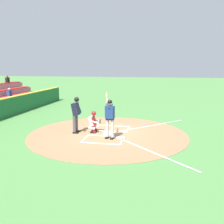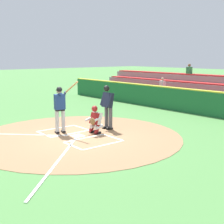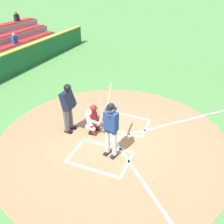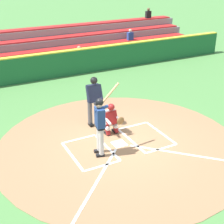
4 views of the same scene
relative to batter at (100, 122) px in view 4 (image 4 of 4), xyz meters
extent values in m
plane|color=#4C8442|center=(-0.81, -0.27, -1.10)|extent=(120.00, 120.00, 0.00)
cylinder|color=#99704C|center=(-0.81, -0.27, -1.09)|extent=(8.00, 8.00, 0.01)
cube|color=white|center=(-0.81, -0.27, -1.08)|extent=(0.44, 0.44, 0.01)
cube|color=white|center=(-1.86, -1.17, -1.08)|extent=(1.20, 0.08, 0.01)
cube|color=white|center=(-1.86, 0.63, -1.08)|extent=(1.20, 0.08, 0.01)
cube|color=white|center=(-1.26, -0.27, -1.08)|extent=(0.08, 1.80, 0.01)
cube|color=white|center=(-2.46, -0.27, -1.08)|extent=(0.08, 1.80, 0.01)
cube|color=white|center=(0.24, -1.17, -1.08)|extent=(1.20, 0.08, 0.01)
cube|color=white|center=(0.24, 0.63, -1.08)|extent=(1.20, 0.08, 0.01)
cube|color=white|center=(-0.36, -0.27, -1.08)|extent=(0.08, 1.80, 0.01)
cube|color=white|center=(0.84, -0.27, -1.08)|extent=(0.08, 1.80, 0.01)
cube|color=white|center=(1.29, 1.83, -1.08)|extent=(3.73, 3.73, 0.01)
cube|color=white|center=(-2.91, 1.83, -1.08)|extent=(3.73, 3.73, 0.01)
cylinder|color=#BCBCBC|center=(0.03, 0.14, -0.60)|extent=(0.15, 0.15, 0.84)
cube|color=black|center=(0.07, 0.13, -1.05)|extent=(0.28, 0.17, 0.09)
cylinder|color=#BCBCBC|center=(-0.01, -0.12, -0.60)|extent=(0.15, 0.15, 0.84)
cube|color=black|center=(0.03, -0.13, -1.05)|extent=(0.28, 0.17, 0.09)
cube|color=black|center=(0.01, 0.01, -0.13)|extent=(0.28, 0.37, 0.10)
cube|color=navy|center=(0.01, 0.01, 0.18)|extent=(0.31, 0.44, 0.60)
sphere|color=tan|center=(0.03, 0.01, 0.59)|extent=(0.21, 0.21, 0.21)
sphere|color=black|center=(0.01, 0.01, 0.66)|extent=(0.23, 0.23, 0.23)
cube|color=black|center=(0.12, -0.01, 0.63)|extent=(0.14, 0.19, 0.02)
cylinder|color=navy|center=(-0.04, 0.03, 0.46)|extent=(0.44, 0.17, 0.21)
cylinder|color=navy|center=(-0.07, -0.17, 0.46)|extent=(0.28, 0.14, 0.29)
cylinder|color=#AD7F4C|center=(-0.45, -0.24, 0.76)|extent=(0.72, 0.24, 0.53)
cylinder|color=#AD7F4C|center=(-0.12, -0.15, 0.52)|extent=(0.09, 0.10, 0.08)
cube|color=black|center=(-1.06, -1.05, -1.05)|extent=(0.13, 0.27, 0.09)
cube|color=maroon|center=(-1.06, -1.01, -0.90)|extent=(0.13, 0.25, 0.37)
cylinder|color=silver|center=(-1.06, -1.11, -0.82)|extent=(0.17, 0.37, 0.21)
cube|color=black|center=(-0.74, -1.03, -1.05)|extent=(0.13, 0.27, 0.09)
cube|color=maroon|center=(-0.74, -0.99, -0.90)|extent=(0.13, 0.25, 0.37)
cylinder|color=silver|center=(-0.74, -1.09, -0.82)|extent=(0.17, 0.37, 0.21)
cube|color=silver|center=(-0.90, -1.11, -0.48)|extent=(0.42, 0.38, 0.52)
cube|color=maroon|center=(-0.90, -1.00, -0.48)|extent=(0.43, 0.24, 0.46)
sphere|color=tan|center=(-0.90, -1.04, -0.11)|extent=(0.21, 0.21, 0.21)
sphere|color=maroon|center=(-0.90, -1.02, -0.09)|extent=(0.24, 0.24, 0.24)
cylinder|color=silver|center=(-1.10, -0.95, -0.50)|extent=(0.11, 0.45, 0.20)
cylinder|color=silver|center=(-0.70, -0.93, -0.50)|extent=(0.11, 0.45, 0.20)
ellipsoid|color=brown|center=(-1.11, -0.75, -0.53)|extent=(0.28, 0.11, 0.28)
cylinder|color=#4C4C51|center=(-0.80, -1.93, -0.59)|extent=(0.16, 0.16, 0.86)
cube|color=black|center=(-0.79, -1.88, -1.05)|extent=(0.14, 0.28, 0.09)
cylinder|color=#4C4C51|center=(-0.52, -1.93, -0.59)|extent=(0.16, 0.16, 0.86)
cube|color=black|center=(-0.51, -1.88, -1.05)|extent=(0.14, 0.28, 0.09)
cube|color=#191E33|center=(-0.65, -1.89, 0.15)|extent=(0.45, 0.38, 0.66)
sphere|color=#9E7051|center=(-0.65, -1.85, 0.62)|extent=(0.22, 0.22, 0.22)
sphere|color=black|center=(-0.65, -1.83, 0.64)|extent=(0.25, 0.25, 0.25)
cylinder|color=#191E33|center=(-0.89, -1.80, 0.18)|extent=(0.11, 0.29, 0.56)
cylinder|color=#191E33|center=(-0.41, -1.82, 0.18)|extent=(0.11, 0.29, 0.56)
sphere|color=white|center=(-0.59, -1.91, -1.06)|extent=(0.07, 0.07, 0.07)
cube|color=#1E6033|center=(-0.81, -7.77, -0.47)|extent=(22.00, 0.36, 1.25)
cube|color=yellow|center=(-0.81, -7.77, 0.18)|extent=(22.00, 0.32, 0.06)
cube|color=gray|center=(-0.81, -8.79, -0.87)|extent=(20.00, 0.85, 0.45)
cube|color=red|center=(-0.81, -8.79, -0.61)|extent=(19.60, 0.72, 0.08)
cube|color=gray|center=(-0.81, -9.64, -0.65)|extent=(20.00, 0.85, 0.90)
cube|color=red|center=(-0.81, -9.64, -0.16)|extent=(19.60, 0.72, 0.08)
cube|color=gray|center=(-0.81, -10.49, -0.42)|extent=(20.00, 0.85, 1.35)
cube|color=red|center=(-0.81, -10.49, 0.29)|extent=(19.60, 0.72, 0.08)
cube|color=gray|center=(-0.81, -11.34, -0.20)|extent=(20.00, 0.85, 1.80)
cube|color=red|center=(-0.81, -11.34, 0.74)|extent=(19.60, 0.72, 0.08)
cube|color=black|center=(-9.03, -11.29, 1.01)|extent=(0.36, 0.22, 0.46)
sphere|color=brown|center=(-9.03, -11.29, 1.35)|extent=(0.20, 0.20, 0.20)
cube|color=#284C9E|center=(-6.65, -9.59, 0.11)|extent=(0.36, 0.22, 0.46)
sphere|color=beige|center=(-6.65, -9.59, 0.45)|extent=(0.20, 0.20, 0.20)
cube|color=#284C9E|center=(-2.91, -8.74, -0.34)|extent=(0.36, 0.22, 0.46)
sphere|color=tan|center=(-2.91, -8.74, 0.00)|extent=(0.20, 0.20, 0.20)
camera|label=1|loc=(11.00, 2.29, 2.33)|focal=39.46mm
camera|label=2|loc=(-10.58, 6.16, 1.96)|focal=49.68mm
camera|label=3|loc=(5.40, 2.28, 3.95)|focal=38.21mm
camera|label=4|loc=(3.76, 8.00, 4.43)|focal=53.26mm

